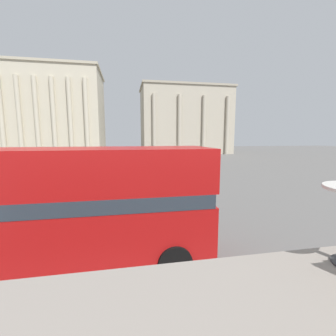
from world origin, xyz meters
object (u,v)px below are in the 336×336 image
Objects in this scene: traffic_light_near at (142,178)px; car_silver at (97,170)px; car_maroon at (92,178)px; plaza_building_right at (185,121)px; traffic_light_mid at (69,164)px; pedestrian_red at (164,167)px; plaza_building_left at (49,114)px; double_decker_bus at (39,204)px.

car_silver is at bearing 104.83° from traffic_light_near.
plaza_building_right is at bearing 24.96° from car_maroon.
traffic_light_mid is 0.84× the size of car_silver.
pedestrian_red is at bearing 59.09° from car_silver.
plaza_building_right is 47.47m from traffic_light_mid.
traffic_light_mid is (-5.20, 8.03, -0.11)m from traffic_light_near.
traffic_light_mid is at bearing -31.00° from car_silver.
double_decker_bus is at bearing -73.73° from plaza_building_left.
traffic_light_near is 10.94m from car_maroon.
plaza_building_right is 45.29m from car_maroon.
car_maroon and car_silver have the same top height.
car_maroon is at bearing 110.74° from traffic_light_near.
plaza_building_left is 5.71× the size of car_maroon.
plaza_building_right reaches higher than traffic_light_mid.
traffic_light_mid is 2.96m from car_maroon.
traffic_light_mid is 7.64m from car_silver.
plaza_building_left is 6.46× the size of traffic_light_near.
traffic_light_near is 16.05m from car_silver.
plaza_building_right is at bearing 63.92° from traffic_light_mid.
traffic_light_near is (-15.47, -50.26, -6.44)m from plaza_building_right.
pedestrian_red is at bearing 61.55° from double_decker_bus.
car_maroon is at bearing -31.91° from pedestrian_red.
traffic_light_near is (17.87, -45.90, -7.30)m from plaza_building_left.
car_silver is 7.66m from pedestrian_red.
traffic_light_near is at bearing -107.10° from plaza_building_right.
double_decker_bus is 4.83m from traffic_light_near.
traffic_light_near is at bearing -57.08° from traffic_light_mid.
traffic_light_mid is at bearing -162.96° from car_maroon.
plaza_building_right is at bearing 128.29° from car_silver.
traffic_light_near is 0.88× the size of car_maroon.
double_decker_bus is 57.22m from plaza_building_right.
plaza_building_left is at bearing 111.28° from traffic_light_near.
double_decker_bus reaches higher than car_maroon.
pedestrian_red is at bearing -55.96° from plaza_building_left.
pedestrian_red is (3.48, 14.29, -1.40)m from traffic_light_near.
plaza_building_left is at bearing -117.67° from pedestrian_red.
plaza_building_left is 0.99× the size of plaza_building_right.
plaza_building_right is 5.74× the size of car_maroon.
plaza_building_left reaches higher than double_decker_bus.
double_decker_bus is at bearing -136.58° from traffic_light_near.
plaza_building_right reaches higher than double_decker_bus.
double_decker_bus reaches higher than car_silver.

